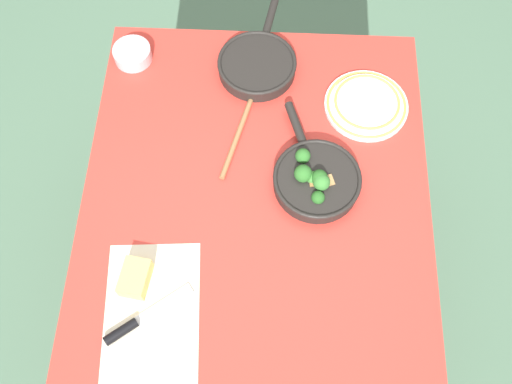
{
  "coord_description": "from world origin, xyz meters",
  "views": [
    {
      "loc": [
        -0.65,
        -0.03,
        2.14
      ],
      "look_at": [
        0.0,
        0.0,
        0.78
      ],
      "focal_mm": 40.0,
      "sensor_mm": 36.0,
      "label": 1
    }
  ],
  "objects_px": {
    "skillet_broccoli": "(316,179)",
    "prep_bowl_steel": "(133,54)",
    "grater_knife": "(136,322)",
    "skillet_eggs": "(257,65)",
    "wooden_spoon": "(249,105)",
    "cheese_block": "(135,278)",
    "dinner_plate_stack": "(366,104)"
  },
  "relations": [
    {
      "from": "cheese_block",
      "to": "dinner_plate_stack",
      "type": "distance_m",
      "value": 0.81
    },
    {
      "from": "prep_bowl_steel",
      "to": "wooden_spoon",
      "type": "bearing_deg",
      "value": -113.83
    },
    {
      "from": "cheese_block",
      "to": "prep_bowl_steel",
      "type": "height_order",
      "value": "cheese_block"
    },
    {
      "from": "grater_knife",
      "to": "dinner_plate_stack",
      "type": "height_order",
      "value": "dinner_plate_stack"
    },
    {
      "from": "wooden_spoon",
      "to": "dinner_plate_stack",
      "type": "distance_m",
      "value": 0.34
    },
    {
      "from": "dinner_plate_stack",
      "to": "prep_bowl_steel",
      "type": "relative_size",
      "value": 2.14
    },
    {
      "from": "skillet_broccoli",
      "to": "dinner_plate_stack",
      "type": "distance_m",
      "value": 0.29
    },
    {
      "from": "skillet_broccoli",
      "to": "wooden_spoon",
      "type": "xyz_separation_m",
      "value": [
        0.24,
        0.19,
        -0.02
      ]
    },
    {
      "from": "grater_knife",
      "to": "prep_bowl_steel",
      "type": "xyz_separation_m",
      "value": [
        0.79,
        0.12,
        0.01
      ]
    },
    {
      "from": "prep_bowl_steel",
      "to": "grater_knife",
      "type": "bearing_deg",
      "value": -171.66
    },
    {
      "from": "wooden_spoon",
      "to": "prep_bowl_steel",
      "type": "bearing_deg",
      "value": 80.67
    },
    {
      "from": "prep_bowl_steel",
      "to": "skillet_eggs",
      "type": "bearing_deg",
      "value": -93.82
    },
    {
      "from": "wooden_spoon",
      "to": "grater_knife",
      "type": "distance_m",
      "value": 0.68
    },
    {
      "from": "skillet_eggs",
      "to": "wooden_spoon",
      "type": "distance_m",
      "value": 0.13
    },
    {
      "from": "skillet_broccoli",
      "to": "prep_bowl_steel",
      "type": "relative_size",
      "value": 3.2
    },
    {
      "from": "skillet_eggs",
      "to": "prep_bowl_steel",
      "type": "height_order",
      "value": "skillet_eggs"
    },
    {
      "from": "skillet_eggs",
      "to": "prep_bowl_steel",
      "type": "relative_size",
      "value": 3.32
    },
    {
      "from": "dinner_plate_stack",
      "to": "prep_bowl_steel",
      "type": "height_order",
      "value": "prep_bowl_steel"
    },
    {
      "from": "wooden_spoon",
      "to": "prep_bowl_steel",
      "type": "height_order",
      "value": "prep_bowl_steel"
    },
    {
      "from": "grater_knife",
      "to": "prep_bowl_steel",
      "type": "height_order",
      "value": "prep_bowl_steel"
    },
    {
      "from": "grater_knife",
      "to": "dinner_plate_stack",
      "type": "bearing_deg",
      "value": 11.58
    },
    {
      "from": "skillet_broccoli",
      "to": "dinner_plate_stack",
      "type": "bearing_deg",
      "value": -48.68
    },
    {
      "from": "skillet_broccoli",
      "to": "skillet_eggs",
      "type": "bearing_deg",
      "value": 6.13
    },
    {
      "from": "skillet_broccoli",
      "to": "cheese_block",
      "type": "distance_m",
      "value": 0.53
    },
    {
      "from": "grater_knife",
      "to": "cheese_block",
      "type": "bearing_deg",
      "value": 60.71
    },
    {
      "from": "grater_knife",
      "to": "prep_bowl_steel",
      "type": "relative_size",
      "value": 1.82
    },
    {
      "from": "skillet_eggs",
      "to": "prep_bowl_steel",
      "type": "bearing_deg",
      "value": 96.37
    },
    {
      "from": "skillet_broccoli",
      "to": "wooden_spoon",
      "type": "distance_m",
      "value": 0.31
    },
    {
      "from": "wooden_spoon",
      "to": "prep_bowl_steel",
      "type": "distance_m",
      "value": 0.39
    },
    {
      "from": "grater_knife",
      "to": "cheese_block",
      "type": "distance_m",
      "value": 0.11
    },
    {
      "from": "wooden_spoon",
      "to": "cheese_block",
      "type": "bearing_deg",
      "value": 169.01
    },
    {
      "from": "cheese_block",
      "to": "skillet_broccoli",
      "type": "bearing_deg",
      "value": -56.62
    }
  ]
}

